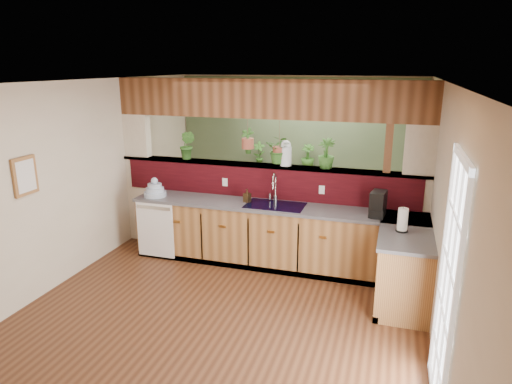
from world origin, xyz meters
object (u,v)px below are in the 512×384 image
(dish_stack, at_px, (155,190))
(glass_jar, at_px, (286,153))
(coffee_maker, at_px, (378,205))
(soap_dispenser, at_px, (247,196))
(paper_towel, at_px, (403,220))
(faucet, at_px, (274,186))
(shelving_console, at_px, (287,190))

(dish_stack, height_order, glass_jar, glass_jar)
(coffee_maker, bearing_deg, soap_dispenser, -174.21)
(coffee_maker, bearing_deg, paper_towel, -48.85)
(dish_stack, bearing_deg, faucet, 8.18)
(dish_stack, xyz_separation_m, coffee_maker, (3.20, 0.02, 0.06))
(soap_dispenser, bearing_deg, faucet, 19.08)
(faucet, distance_m, dish_stack, 1.79)
(soap_dispenser, distance_m, paper_towel, 2.19)
(coffee_maker, relative_size, paper_towel, 1.08)
(paper_towel, bearing_deg, faucet, 157.72)
(dish_stack, height_order, coffee_maker, coffee_maker)
(soap_dispenser, height_order, shelving_console, soap_dispenser)
(glass_jar, distance_m, shelving_console, 2.22)
(coffee_maker, xyz_separation_m, glass_jar, (-1.33, 0.44, 0.52))
(dish_stack, distance_m, shelving_console, 2.82)
(dish_stack, xyz_separation_m, soap_dispenser, (1.40, 0.13, 0.01))
(faucet, distance_m, soap_dispenser, 0.41)
(dish_stack, height_order, shelving_console, dish_stack)
(dish_stack, distance_m, coffee_maker, 3.20)
(glass_jar, xyz_separation_m, shelving_console, (-0.42, 1.90, -1.07))
(paper_towel, height_order, shelving_console, paper_towel)
(faucet, height_order, paper_towel, faucet)
(coffee_maker, height_order, glass_jar, glass_jar)
(faucet, distance_m, coffee_maker, 1.46)
(glass_jar, relative_size, shelving_console, 0.27)
(paper_towel, bearing_deg, soap_dispenser, 164.45)
(paper_towel, height_order, glass_jar, glass_jar)
(dish_stack, height_order, soap_dispenser, dish_stack)
(faucet, bearing_deg, shelving_console, 98.60)
(soap_dispenser, bearing_deg, paper_towel, -15.55)
(dish_stack, relative_size, soap_dispenser, 1.71)
(soap_dispenser, height_order, glass_jar, glass_jar)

